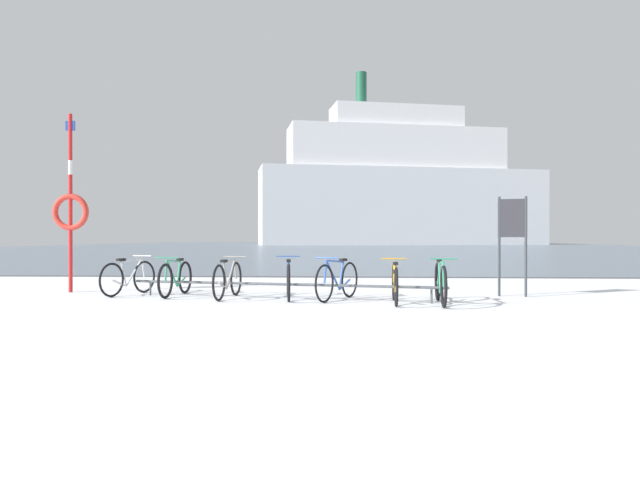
{
  "coord_description": "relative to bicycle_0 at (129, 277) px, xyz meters",
  "views": [
    {
      "loc": [
        1.11,
        -6.55,
        1.16
      ],
      "look_at": [
        0.43,
        6.96,
        1.1
      ],
      "focal_mm": 31.92,
      "sensor_mm": 36.0,
      "label": 1
    }
  ],
  "objects": [
    {
      "name": "bicycle_3",
      "position": [
        3.3,
        -0.57,
        0.0
      ],
      "size": [
        0.46,
        1.73,
        0.8
      ],
      "color": "black",
      "rests_on": "ground"
    },
    {
      "name": "bicycle_6",
      "position": [
        6.03,
        -1.3,
        0.01
      ],
      "size": [
        0.46,
        1.76,
        0.82
      ],
      "color": "black",
      "rests_on": "ground"
    },
    {
      "name": "bike_rack",
      "position": [
        3.18,
        -0.63,
        -0.08
      ],
      "size": [
        6.04,
        1.31,
        0.31
      ],
      "color": "#4C5156",
      "rests_on": "ground"
    },
    {
      "name": "bicycle_0",
      "position": [
        0.0,
        0.0,
        0.0
      ],
      "size": [
        0.64,
        1.55,
        0.79
      ],
      "color": "black",
      "rests_on": "ground"
    },
    {
      "name": "bicycle_4",
      "position": [
        4.23,
        -0.73,
        0.01
      ],
      "size": [
        0.79,
        1.57,
        0.81
      ],
      "color": "black",
      "rests_on": "ground"
    },
    {
      "name": "ground",
      "position": [
        3.33,
        49.2,
        -0.4
      ],
      "size": [
        80.0,
        132.0,
        0.08
      ],
      "color": "white"
    },
    {
      "name": "ferry_ship",
      "position": [
        12.4,
        76.84,
        8.44
      ],
      "size": [
        44.77,
        18.65,
        26.24
      ],
      "color": "silver",
      "rests_on": "ground"
    },
    {
      "name": "bicycle_2",
      "position": [
        2.14,
        -0.52,
        0.0
      ],
      "size": [
        0.46,
        1.7,
        0.79
      ],
      "color": "black",
      "rests_on": "ground"
    },
    {
      "name": "info_sign",
      "position": [
        7.65,
        0.06,
        0.97
      ],
      "size": [
        0.54,
        0.17,
        1.97
      ],
      "color": "#33383D",
      "rests_on": "ground"
    },
    {
      "name": "bicycle_1",
      "position": [
        1.02,
        -0.18,
        -0.0
      ],
      "size": [
        0.46,
        1.66,
        0.78
      ],
      "color": "black",
      "rests_on": "ground"
    },
    {
      "name": "rescue_post",
      "position": [
        -1.44,
        0.47,
        1.43
      ],
      "size": [
        0.79,
        0.12,
        3.77
      ],
      "color": "red",
      "rests_on": "ground"
    },
    {
      "name": "bicycle_5",
      "position": [
        5.25,
        -1.21,
        -0.0
      ],
      "size": [
        0.46,
        1.62,
        0.78
      ],
      "color": "black",
      "rests_on": "ground"
    }
  ]
}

